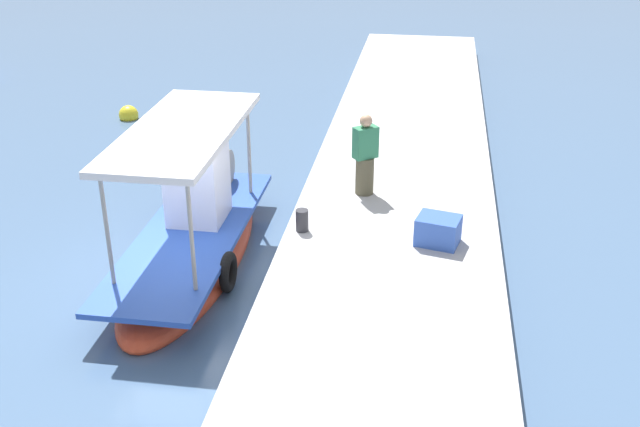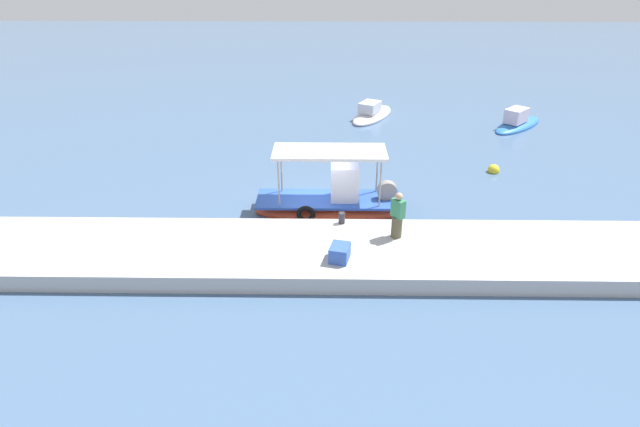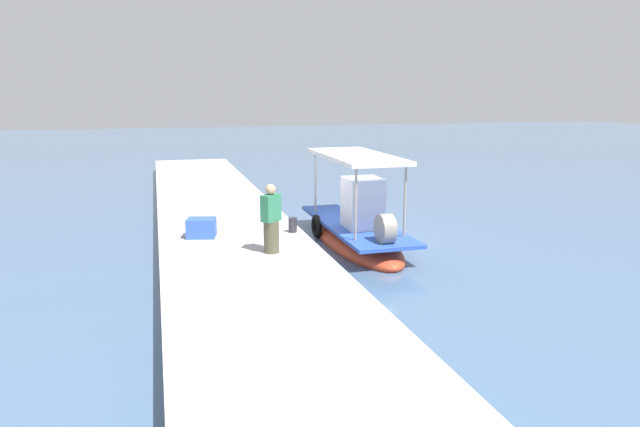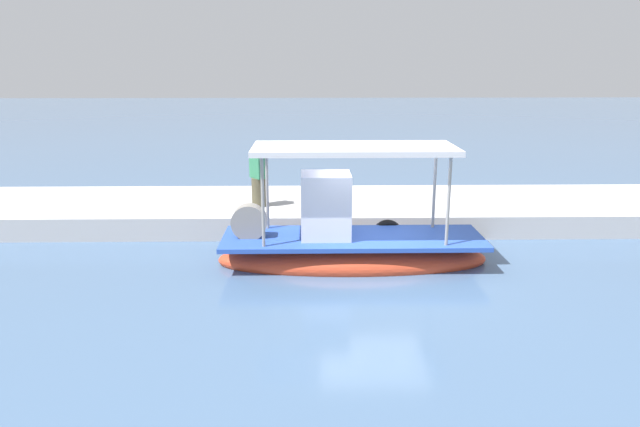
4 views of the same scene
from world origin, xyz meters
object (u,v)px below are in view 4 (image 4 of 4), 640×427
(main_fishing_boat, at_px, (348,243))
(cargo_crate, at_px, (331,185))
(mooring_bollard, at_px, (329,207))
(fisherman_near_bollard, at_px, (258,179))

(main_fishing_boat, relative_size, cargo_crate, 8.14)
(mooring_bollard, relative_size, cargo_crate, 0.56)
(main_fishing_boat, xyz_separation_m, cargo_crate, (0.23, -4.56, 0.39))
(cargo_crate, bearing_deg, main_fishing_boat, 92.92)
(fisherman_near_bollard, xyz_separation_m, cargo_crate, (-2.03, -1.54, -0.52))
(fisherman_near_bollard, relative_size, mooring_bollard, 4.02)
(mooring_bollard, xyz_separation_m, cargo_crate, (-0.13, -2.53, 0.05))
(fisherman_near_bollard, bearing_deg, cargo_crate, -142.80)
(main_fishing_boat, height_order, mooring_bollard, main_fishing_boat)
(fisherman_near_bollard, relative_size, cargo_crate, 2.27)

